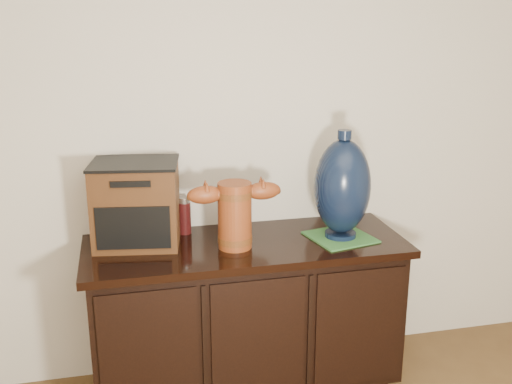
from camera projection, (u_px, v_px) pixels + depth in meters
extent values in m
plane|color=beige|center=(233.00, 114.00, 2.83)|extent=(4.50, 0.00, 4.50)
cube|color=black|center=(246.00, 378.00, 2.93)|extent=(1.29, 0.45, 0.08)
cube|color=black|center=(246.00, 312.00, 2.83)|extent=(1.40, 0.50, 0.64)
cube|color=black|center=(245.00, 246.00, 2.73)|extent=(1.46, 0.56, 0.03)
cube|color=black|center=(149.00, 353.00, 2.49)|extent=(0.41, 0.01, 0.56)
cube|color=black|center=(258.00, 340.00, 2.59)|extent=(0.41, 0.01, 0.56)
cube|color=black|center=(359.00, 328.00, 2.69)|extent=(0.41, 0.01, 0.56)
cylinder|color=brown|center=(235.00, 215.00, 2.63)|extent=(0.15, 0.15, 0.30)
cylinder|color=#39190B|center=(235.00, 239.00, 2.66)|extent=(0.16, 0.16, 0.03)
cylinder|color=#39190B|center=(235.00, 194.00, 2.60)|extent=(0.16, 0.16, 0.03)
ellipsoid|color=brown|center=(205.00, 195.00, 2.57)|extent=(0.16, 0.08, 0.08)
ellipsoid|color=brown|center=(263.00, 191.00, 2.63)|extent=(0.16, 0.08, 0.08)
cube|color=#432410|center=(137.00, 205.00, 2.67)|extent=(0.41, 0.35, 0.37)
cube|color=black|center=(133.00, 228.00, 2.54)|extent=(0.31, 0.06, 0.19)
cube|color=black|center=(134.00, 163.00, 2.62)|extent=(0.42, 0.36, 0.01)
cube|color=#2E622C|center=(340.00, 237.00, 2.78)|extent=(0.32, 0.32, 0.01)
cylinder|color=black|center=(340.00, 234.00, 2.78)|extent=(0.14, 0.14, 0.02)
ellipsoid|color=black|center=(342.00, 187.00, 2.71)|extent=(0.31, 0.31, 0.44)
cylinder|color=black|center=(345.00, 135.00, 2.65)|extent=(0.06, 0.06, 0.04)
cylinder|color=#4F0D0E|center=(184.00, 218.00, 2.82)|extent=(0.06, 0.06, 0.15)
cylinder|color=silver|center=(184.00, 200.00, 2.80)|extent=(0.06, 0.06, 0.03)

